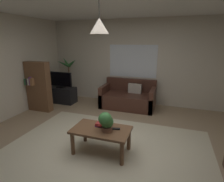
% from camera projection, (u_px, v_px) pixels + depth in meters
% --- Properties ---
extents(floor, '(5.76, 5.60, 0.02)m').
position_uv_depth(floor, '(107.00, 150.00, 3.38)').
color(floor, '#9E8466').
rests_on(floor, ground).
extents(rug, '(3.74, 3.08, 0.01)m').
position_uv_depth(rug, '(103.00, 155.00, 3.20)').
color(rug, beige).
rests_on(rug, ground).
extents(wall_back, '(5.88, 0.06, 2.59)m').
position_uv_depth(wall_back, '(139.00, 63.00, 5.61)').
color(wall_back, beige).
rests_on(wall_back, ground).
extents(window_pane, '(1.48, 0.01, 0.99)m').
position_uv_depth(window_pane, '(133.00, 61.00, 5.63)').
color(window_pane, white).
extents(couch_under_window, '(1.57, 0.84, 0.82)m').
position_uv_depth(couch_under_window, '(128.00, 98.00, 5.47)').
color(couch_under_window, '#47281E').
rests_on(couch_under_window, ground).
extents(coffee_table, '(1.02, 0.59, 0.46)m').
position_uv_depth(coffee_table, '(101.00, 133.00, 3.22)').
color(coffee_table, brown).
rests_on(coffee_table, ground).
extents(book_on_table_0, '(0.16, 0.12, 0.02)m').
position_uv_depth(book_on_table_0, '(100.00, 126.00, 3.29)').
color(book_on_table_0, '#72387F').
rests_on(book_on_table_0, coffee_table).
extents(book_on_table_1, '(0.15, 0.14, 0.02)m').
position_uv_depth(book_on_table_1, '(99.00, 125.00, 3.27)').
color(book_on_table_1, '#B22D2D').
rests_on(book_on_table_1, coffee_table).
extents(book_on_table_2, '(0.15, 0.11, 0.02)m').
position_uv_depth(book_on_table_2, '(100.00, 124.00, 3.27)').
color(book_on_table_2, '#B22D2D').
rests_on(book_on_table_2, coffee_table).
extents(remote_on_table_0, '(0.17, 0.09, 0.02)m').
position_uv_depth(remote_on_table_0, '(116.00, 129.00, 3.17)').
color(remote_on_table_0, black).
rests_on(remote_on_table_0, coffee_table).
extents(remote_on_table_1, '(0.12, 0.17, 0.02)m').
position_uv_depth(remote_on_table_1, '(110.00, 128.00, 3.21)').
color(remote_on_table_1, black).
rests_on(remote_on_table_1, coffee_table).
extents(potted_plant_on_table, '(0.24, 0.27, 0.34)m').
position_uv_depth(potted_plant_on_table, '(106.00, 121.00, 3.08)').
color(potted_plant_on_table, brown).
rests_on(potted_plant_on_table, coffee_table).
extents(tv_stand, '(0.90, 0.44, 0.50)m').
position_uv_depth(tv_stand, '(62.00, 95.00, 5.91)').
color(tv_stand, black).
rests_on(tv_stand, ground).
extents(tv, '(0.80, 0.16, 0.50)m').
position_uv_depth(tv, '(60.00, 80.00, 5.76)').
color(tv, black).
rests_on(tv, tv_stand).
extents(potted_palm_corner, '(0.69, 0.92, 1.43)m').
position_uv_depth(potted_palm_corner, '(70.00, 81.00, 6.31)').
color(potted_palm_corner, brown).
rests_on(potted_palm_corner, ground).
extents(bookshelf_corner, '(0.70, 0.31, 1.40)m').
position_uv_depth(bookshelf_corner, '(38.00, 87.00, 5.11)').
color(bookshelf_corner, brown).
rests_on(bookshelf_corner, ground).
extents(pendant_lamp, '(0.30, 0.30, 0.55)m').
position_uv_depth(pendant_lamp, '(99.00, 26.00, 2.74)').
color(pendant_lamp, black).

